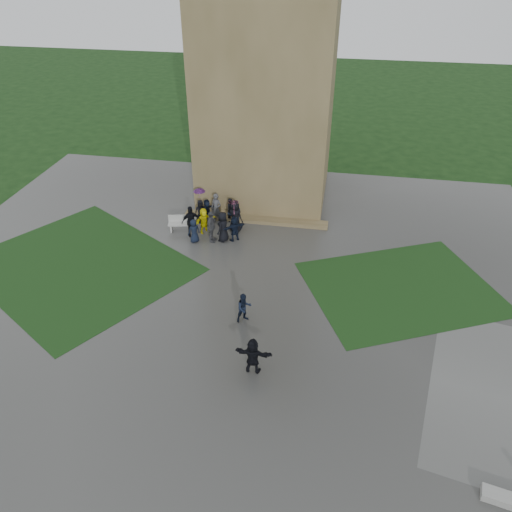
% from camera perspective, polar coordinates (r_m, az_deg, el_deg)
% --- Properties ---
extents(ground, '(120.00, 120.00, 0.00)m').
position_cam_1_polar(ground, '(22.76, -4.84, -8.89)').
color(ground, black).
extents(plaza, '(34.00, 34.00, 0.02)m').
position_cam_1_polar(plaza, '(24.22, -3.68, -5.77)').
color(plaza, '#373734').
rests_on(plaza, ground).
extents(lawn_inset_left, '(14.10, 13.46, 0.01)m').
position_cam_1_polar(lawn_inset_left, '(28.60, -19.54, -1.07)').
color(lawn_inset_left, black).
rests_on(lawn_inset_left, plaza).
extents(lawn_inset_right, '(11.12, 10.15, 0.01)m').
position_cam_1_polar(lawn_inset_right, '(26.37, 16.21, -3.53)').
color(lawn_inset_right, black).
rests_on(lawn_inset_right, plaza).
extents(tower, '(8.00, 8.00, 18.00)m').
position_cam_1_polar(tower, '(32.23, 1.41, 22.01)').
color(tower, brown).
rests_on(tower, ground).
extents(tower_plinth, '(9.00, 0.80, 0.22)m').
position_cam_1_polar(tower_plinth, '(31.17, -0.07, 4.20)').
color(tower_plinth, brown).
rests_on(tower_plinth, plaza).
extents(bench, '(1.75, 0.87, 0.97)m').
position_cam_1_polar(bench, '(30.28, -8.41, 3.74)').
color(bench, '#B1B1AC').
rests_on(bench, plaza).
extents(visitor_cluster, '(3.95, 3.66, 2.56)m').
position_cam_1_polar(visitor_cluster, '(29.55, -4.61, 4.31)').
color(visitor_cluster, black).
rests_on(visitor_cluster, plaza).
extents(pedestrian_mid, '(0.82, 0.74, 1.48)m').
position_cam_1_polar(pedestrian_mid, '(22.91, -1.37, -5.92)').
color(pedestrian_mid, black).
rests_on(pedestrian_mid, plaza).
extents(pedestrian_near, '(1.56, 0.61, 1.66)m').
position_cam_1_polar(pedestrian_near, '(20.47, -0.36, -11.34)').
color(pedestrian_near, black).
rests_on(pedestrian_near, plaza).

